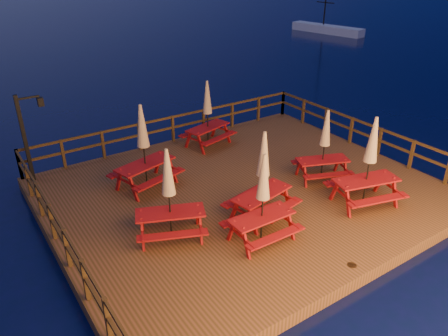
# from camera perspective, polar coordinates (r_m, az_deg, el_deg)

# --- Properties ---
(ground) EXTENTS (500.00, 500.00, 0.00)m
(ground) POSITION_cam_1_polar(r_m,az_deg,el_deg) (14.54, 2.50, -4.21)
(ground) COLOR #050E33
(ground) RESTS_ON ground
(deck) EXTENTS (12.00, 10.00, 0.40)m
(deck) POSITION_cam_1_polar(r_m,az_deg,el_deg) (14.44, 2.52, -3.53)
(deck) COLOR #453116
(deck) RESTS_ON ground
(deck_piles) EXTENTS (11.44, 9.44, 1.40)m
(deck_piles) POSITION_cam_1_polar(r_m,az_deg,el_deg) (14.69, 2.48, -5.21)
(deck_piles) COLOR #372211
(deck_piles) RESTS_ON ground
(railing) EXTENTS (11.80, 9.75, 1.10)m
(railing) POSITION_cam_1_polar(r_m,az_deg,el_deg) (15.29, -1.34, 2.39)
(railing) COLOR #372211
(railing) RESTS_ON deck
(lamp_post) EXTENTS (0.85, 0.18, 3.00)m
(lamp_post) POSITION_cam_1_polar(r_m,az_deg,el_deg) (15.60, -24.22, 4.56)
(lamp_post) COLOR black
(lamp_post) RESTS_ON deck
(sailboat) EXTENTS (2.71, 7.63, 11.18)m
(sailboat) POSITION_cam_1_polar(r_m,az_deg,el_deg) (46.07, 13.29, 17.23)
(sailboat) COLOR white
(sailboat) RESTS_ON ground
(picnic_table_0) EXTENTS (2.34, 2.09, 2.84)m
(picnic_table_0) POSITION_cam_1_polar(r_m,az_deg,el_deg) (14.10, -10.46, 2.90)
(picnic_table_0) COLOR maroon
(picnic_table_0) RESTS_ON deck
(picnic_table_1) EXTENTS (2.15, 1.88, 2.69)m
(picnic_table_1) POSITION_cam_1_polar(r_m,az_deg,el_deg) (12.30, 5.11, -0.85)
(picnic_table_1) COLOR maroon
(picnic_table_1) RESTS_ON deck
(picnic_table_2) EXTENTS (2.16, 1.93, 2.63)m
(picnic_table_2) POSITION_cam_1_polar(r_m,az_deg,el_deg) (17.11, -2.17, 7.24)
(picnic_table_2) COLOR maroon
(picnic_table_2) RESTS_ON deck
(picnic_table_3) EXTENTS (2.14, 1.97, 2.47)m
(picnic_table_3) POSITION_cam_1_polar(r_m,az_deg,el_deg) (14.80, 12.99, 3.02)
(picnic_table_3) COLOR maroon
(picnic_table_3) RESTS_ON deck
(picnic_table_4) EXTENTS (2.29, 2.12, 2.63)m
(picnic_table_4) POSITION_cam_1_polar(r_m,az_deg,el_deg) (11.48, -7.20, -3.28)
(picnic_table_4) COLOR maroon
(picnic_table_4) RESTS_ON deck
(picnic_table_5) EXTENTS (1.80, 1.49, 2.56)m
(picnic_table_5) POSITION_cam_1_polar(r_m,az_deg,el_deg) (11.32, 5.09, -3.83)
(picnic_table_5) COLOR maroon
(picnic_table_5) RESTS_ON deck
(picnic_table_6) EXTENTS (2.33, 2.08, 2.83)m
(picnic_table_6) POSITION_cam_1_polar(r_m,az_deg,el_deg) (13.58, 18.49, 0.92)
(picnic_table_6) COLOR maroon
(picnic_table_6) RESTS_ON deck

